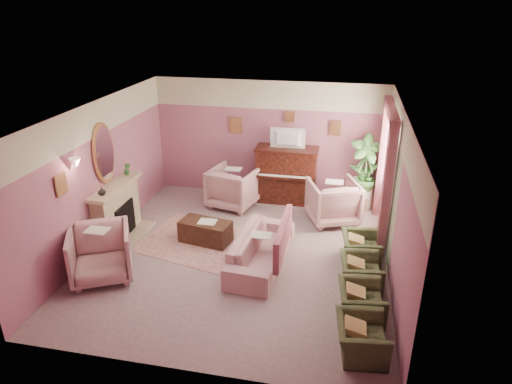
% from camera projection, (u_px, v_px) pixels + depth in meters
% --- Properties ---
extents(floor, '(5.50, 6.00, 0.01)m').
position_uv_depth(floor, '(240.00, 255.00, 8.74)').
color(floor, gray).
rests_on(floor, ground).
extents(ceiling, '(5.50, 6.00, 0.01)m').
position_uv_depth(ceiling, '(238.00, 110.00, 7.63)').
color(ceiling, white).
rests_on(ceiling, wall_back).
extents(wall_back, '(5.50, 0.02, 2.80)m').
position_uv_depth(wall_back, '(268.00, 140.00, 10.88)').
color(wall_back, '#82526E').
rests_on(wall_back, floor).
extents(wall_front, '(5.50, 0.02, 2.80)m').
position_uv_depth(wall_front, '(180.00, 282.00, 5.48)').
color(wall_front, '#82526E').
rests_on(wall_front, floor).
extents(wall_left, '(0.02, 6.00, 2.80)m').
position_uv_depth(wall_left, '(99.00, 176.00, 8.69)').
color(wall_left, '#82526E').
rests_on(wall_left, floor).
extents(wall_right, '(0.02, 6.00, 2.80)m').
position_uv_depth(wall_right, '(398.00, 200.00, 7.67)').
color(wall_right, '#82526E').
rests_on(wall_right, floor).
extents(picture_rail_band, '(5.50, 0.01, 0.65)m').
position_uv_depth(picture_rail_band, '(269.00, 95.00, 10.44)').
color(picture_rail_band, beige).
rests_on(picture_rail_band, wall_back).
extents(stripe_panel, '(0.01, 3.00, 2.15)m').
position_uv_depth(stripe_panel, '(390.00, 188.00, 8.97)').
color(stripe_panel, gray).
rests_on(stripe_panel, wall_right).
extents(fireplace_surround, '(0.30, 1.40, 1.10)m').
position_uv_depth(fireplace_surround, '(117.00, 212.00, 9.18)').
color(fireplace_surround, tan).
rests_on(fireplace_surround, floor).
extents(fireplace_inset, '(0.18, 0.72, 0.68)m').
position_uv_depth(fireplace_inset, '(122.00, 220.00, 9.22)').
color(fireplace_inset, black).
rests_on(fireplace_inset, floor).
extents(fire_ember, '(0.06, 0.54, 0.10)m').
position_uv_depth(fire_ember, '(125.00, 228.00, 9.28)').
color(fire_ember, '#EF2900').
rests_on(fire_ember, floor).
extents(mantel_shelf, '(0.40, 1.55, 0.07)m').
position_uv_depth(mantel_shelf, '(115.00, 187.00, 8.95)').
color(mantel_shelf, tan).
rests_on(mantel_shelf, fireplace_surround).
extents(hearth, '(0.55, 1.50, 0.02)m').
position_uv_depth(hearth, '(129.00, 237.00, 9.35)').
color(hearth, tan).
rests_on(hearth, floor).
extents(mirror_frame, '(0.04, 0.72, 1.20)m').
position_uv_depth(mirror_frame, '(104.00, 153.00, 8.70)').
color(mirror_frame, tan).
rests_on(mirror_frame, wall_left).
extents(mirror_glass, '(0.01, 0.60, 1.06)m').
position_uv_depth(mirror_glass, '(105.00, 153.00, 8.70)').
color(mirror_glass, white).
rests_on(mirror_glass, wall_left).
extents(sconce_shade, '(0.20, 0.20, 0.16)m').
position_uv_depth(sconce_shade, '(75.00, 163.00, 7.67)').
color(sconce_shade, '#DD9C8A').
rests_on(sconce_shade, wall_left).
extents(piano, '(1.40, 0.60, 1.30)m').
position_uv_depth(piano, '(286.00, 175.00, 10.80)').
color(piano, black).
rests_on(piano, floor).
extents(piano_keyshelf, '(1.30, 0.12, 0.06)m').
position_uv_depth(piano_keyshelf, '(284.00, 178.00, 10.45)').
color(piano_keyshelf, black).
rests_on(piano_keyshelf, piano).
extents(piano_keys, '(1.20, 0.08, 0.02)m').
position_uv_depth(piano_keys, '(284.00, 176.00, 10.44)').
color(piano_keys, white).
rests_on(piano_keys, piano).
extents(piano_top, '(1.45, 0.65, 0.04)m').
position_uv_depth(piano_top, '(287.00, 149.00, 10.53)').
color(piano_top, black).
rests_on(piano_top, piano).
extents(television, '(0.80, 0.12, 0.48)m').
position_uv_depth(television, '(287.00, 137.00, 10.37)').
color(television, black).
rests_on(television, piano).
extents(print_back_left, '(0.30, 0.03, 0.38)m').
position_uv_depth(print_back_left, '(235.00, 125.00, 10.86)').
color(print_back_left, tan).
rests_on(print_back_left, wall_back).
extents(print_back_right, '(0.26, 0.03, 0.34)m').
position_uv_depth(print_back_right, '(335.00, 128.00, 10.41)').
color(print_back_right, tan).
rests_on(print_back_right, wall_back).
extents(print_back_mid, '(0.22, 0.03, 0.26)m').
position_uv_depth(print_back_mid, '(290.00, 117.00, 10.51)').
color(print_back_mid, tan).
rests_on(print_back_mid, wall_back).
extents(print_left_wall, '(0.03, 0.28, 0.36)m').
position_uv_depth(print_left_wall, '(61.00, 184.00, 7.48)').
color(print_left_wall, tan).
rests_on(print_left_wall, wall_left).
extents(window_blind, '(0.03, 1.40, 1.80)m').
position_uv_depth(window_blind, '(391.00, 154.00, 8.96)').
color(window_blind, beige).
rests_on(window_blind, wall_right).
extents(curtain_left, '(0.16, 0.34, 2.60)m').
position_uv_depth(curtain_left, '(387.00, 191.00, 8.30)').
color(curtain_left, '#944654').
rests_on(curtain_left, floor).
extents(curtain_right, '(0.16, 0.34, 2.60)m').
position_uv_depth(curtain_right, '(382.00, 158.00, 9.96)').
color(curtain_right, '#944654').
rests_on(curtain_right, floor).
extents(pelmet, '(0.16, 2.20, 0.16)m').
position_uv_depth(pelmet, '(392.00, 111.00, 8.63)').
color(pelmet, '#944654').
rests_on(pelmet, wall_right).
extents(mantel_plant, '(0.16, 0.16, 0.28)m').
position_uv_depth(mantel_plant, '(127.00, 169.00, 9.37)').
color(mantel_plant, '#3B7935').
rests_on(mantel_plant, mantel_shelf).
extents(mantel_vase, '(0.16, 0.16, 0.16)m').
position_uv_depth(mantel_vase, '(102.00, 191.00, 8.45)').
color(mantel_vase, beige).
rests_on(mantel_vase, mantel_shelf).
extents(area_rug, '(2.84, 2.32, 0.01)m').
position_uv_depth(area_rug, '(205.00, 242.00, 9.16)').
color(area_rug, '#AD7972').
rests_on(area_rug, floor).
extents(coffee_table, '(1.08, 0.68, 0.45)m').
position_uv_depth(coffee_table, '(206.00, 232.00, 9.11)').
color(coffee_table, '#361F12').
rests_on(coffee_table, floor).
extents(table_paper, '(0.35, 0.28, 0.01)m').
position_uv_depth(table_paper, '(207.00, 222.00, 9.01)').
color(table_paper, silver).
rests_on(table_paper, coffee_table).
extents(sofa, '(0.70, 2.10, 0.85)m').
position_uv_depth(sofa, '(261.00, 244.00, 8.28)').
color(sofa, '#C08D8E').
rests_on(sofa, floor).
extents(sofa_throw, '(0.11, 1.59, 0.58)m').
position_uv_depth(sofa_throw, '(283.00, 237.00, 8.14)').
color(sofa_throw, '#944654').
rests_on(sofa_throw, sofa).
extents(floral_armchair_left, '(1.00, 1.00, 1.04)m').
position_uv_depth(floral_armchair_left, '(233.00, 185.00, 10.57)').
color(floral_armchair_left, '#C08D8E').
rests_on(floral_armchair_left, floor).
extents(floral_armchair_right, '(1.00, 1.00, 1.04)m').
position_uv_depth(floral_armchair_right, '(333.00, 199.00, 9.85)').
color(floral_armchair_right, '#C08D8E').
rests_on(floral_armchair_right, floor).
extents(floral_armchair_front, '(1.00, 1.00, 1.04)m').
position_uv_depth(floral_armchair_front, '(100.00, 251.00, 7.85)').
color(floral_armchair_front, '#C08D8E').
rests_on(floral_armchair_front, floor).
extents(olive_chair_a, '(0.56, 0.79, 0.68)m').
position_uv_depth(olive_chair_a, '(362.00, 333.00, 6.21)').
color(olive_chair_a, '#414D2C').
rests_on(olive_chair_a, floor).
extents(olive_chair_b, '(0.56, 0.79, 0.68)m').
position_uv_depth(olive_chair_b, '(361.00, 297.00, 6.94)').
color(olive_chair_b, '#414D2C').
rests_on(olive_chair_b, floor).
extents(olive_chair_c, '(0.56, 0.79, 0.68)m').
position_uv_depth(olive_chair_c, '(361.00, 268.00, 7.68)').
color(olive_chair_c, '#414D2C').
rests_on(olive_chair_c, floor).
extents(olive_chair_d, '(0.56, 0.79, 0.68)m').
position_uv_depth(olive_chair_d, '(361.00, 244.00, 8.42)').
color(olive_chair_d, '#414D2C').
rests_on(olive_chair_d, floor).
extents(side_table, '(0.52, 0.52, 0.70)m').
position_uv_depth(side_table, '(362.00, 194.00, 10.55)').
color(side_table, silver).
rests_on(side_table, floor).
extents(side_plant_big, '(0.30, 0.30, 0.34)m').
position_uv_depth(side_plant_big, '(364.00, 173.00, 10.34)').
color(side_plant_big, '#3B7935').
rests_on(side_plant_big, side_table).
extents(side_plant_small, '(0.16, 0.16, 0.28)m').
position_uv_depth(side_plant_small, '(369.00, 176.00, 10.24)').
color(side_plant_small, '#3B7935').
rests_on(side_plant_small, side_table).
extents(palm_pot, '(0.34, 0.34, 0.34)m').
position_uv_depth(palm_pot, '(362.00, 202.00, 10.54)').
color(palm_pot, '#9F6C4C').
rests_on(palm_pot, floor).
extents(palm_plant, '(0.76, 0.76, 1.44)m').
position_uv_depth(palm_plant, '(366.00, 166.00, 10.18)').
color(palm_plant, '#3B7935').
rests_on(palm_plant, palm_pot).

